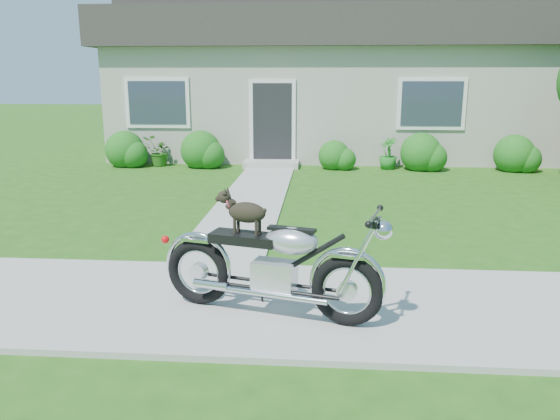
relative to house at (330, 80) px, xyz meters
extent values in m
plane|color=#235114|center=(0.00, -11.99, -2.16)|extent=(80.00, 80.00, 0.00)
cube|color=#9E9B93|center=(0.00, -11.99, -2.14)|extent=(24.00, 2.20, 0.04)
cube|color=#9E9B93|center=(-1.50, -6.99, -2.14)|extent=(1.20, 8.00, 0.03)
cube|color=#B2ACA0|center=(0.00, 0.01, -0.66)|extent=(12.00, 6.00, 3.00)
cube|color=#2D2B28|center=(0.00, 0.01, 1.34)|extent=(12.60, 6.60, 1.00)
cube|color=#2D2B28|center=(0.00, 0.01, 2.04)|extent=(12.60, 2.00, 0.60)
cube|color=black|center=(-1.50, -3.02, -1.11)|extent=(1.00, 0.06, 2.10)
cube|color=#9E9B93|center=(-1.50, -3.37, -2.08)|extent=(1.40, 0.70, 0.16)
cube|color=#2D3847|center=(-4.50, -3.02, -0.56)|extent=(1.70, 0.05, 1.30)
cube|color=#2D3847|center=(2.50, -3.02, -0.56)|extent=(1.70, 0.05, 1.30)
sphere|color=#1E6019|center=(-3.29, -3.49, -1.73)|extent=(1.02, 1.02, 1.02)
sphere|color=#1E6019|center=(2.23, -3.49, -1.73)|extent=(1.00, 1.00, 1.00)
sphere|color=#1E6019|center=(4.47, -3.49, -1.75)|extent=(0.97, 0.97, 0.97)
sphere|color=#1E6019|center=(-5.27, -3.49, -1.74)|extent=(0.99, 0.99, 0.99)
sphere|color=#1E6019|center=(0.10, -3.49, -1.82)|extent=(0.78, 0.78, 0.78)
imported|color=#255B18|center=(-4.41, -3.44, -1.77)|extent=(0.90, 0.91, 0.77)
imported|color=#1F711F|center=(1.44, -3.44, -1.76)|extent=(0.62, 0.62, 0.79)
torus|color=black|center=(0.04, -12.49, -1.78)|extent=(0.68, 0.28, 0.67)
torus|color=black|center=(-1.41, -12.11, -1.78)|extent=(0.68, 0.28, 0.67)
cube|color=silver|center=(-0.63, -12.31, -1.73)|extent=(0.45, 0.33, 0.30)
ellipsoid|color=silver|center=(-0.47, -12.35, -1.36)|extent=(0.57, 0.41, 0.26)
cube|color=black|center=(-0.92, -12.23, -1.38)|extent=(0.69, 0.42, 0.09)
cube|color=silver|center=(0.04, -12.49, -1.44)|extent=(0.33, 0.21, 0.03)
cube|color=silver|center=(-1.41, -12.11, -1.44)|extent=(0.33, 0.21, 0.03)
cylinder|color=silver|center=(0.26, -12.54, -1.06)|extent=(0.18, 0.59, 0.03)
sphere|color=silver|center=(0.33, -12.56, -1.18)|extent=(0.21, 0.21, 0.17)
cylinder|color=silver|center=(-0.67, -12.44, -1.86)|extent=(1.08, 0.34, 0.06)
ellipsoid|color=black|center=(-0.89, -12.24, -1.13)|extent=(0.40, 0.26, 0.20)
sphere|color=black|center=(-1.12, -12.18, -1.00)|extent=(0.15, 0.15, 0.12)
cylinder|color=black|center=(-0.99, -12.17, -1.26)|extent=(0.04, 0.04, 0.15)
cylinder|color=black|center=(-1.01, -12.26, -1.26)|extent=(0.04, 0.04, 0.15)
cylinder|color=black|center=(-0.78, -12.23, -1.26)|extent=(0.04, 0.04, 0.15)
cylinder|color=black|center=(-0.80, -12.31, -1.26)|extent=(0.04, 0.04, 0.15)
torus|color=#CF3758|center=(-1.06, -12.20, -1.05)|extent=(0.08, 0.11, 0.10)
camera|label=1|loc=(-0.20, -17.14, 0.10)|focal=35.00mm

